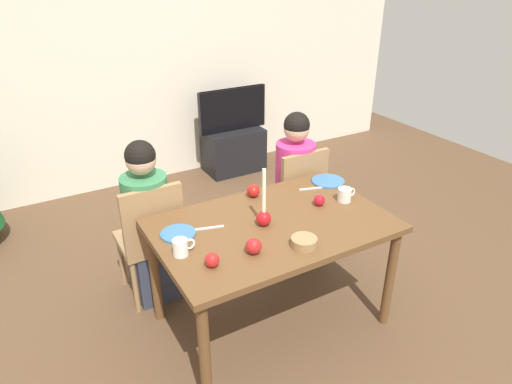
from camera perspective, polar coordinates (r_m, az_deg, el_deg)
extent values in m
plane|color=brown|center=(3.19, 1.85, -15.51)|extent=(7.68, 7.68, 0.00)
cube|color=beige|center=(4.84, -14.89, 15.95)|extent=(6.40, 0.10, 2.60)
cube|color=brown|center=(2.75, 2.08, -4.24)|extent=(1.40, 0.90, 0.04)
cylinder|color=brown|center=(2.49, -6.41, -19.64)|extent=(0.06, 0.06, 0.71)
cylinder|color=brown|center=(3.07, 16.34, -10.27)|extent=(0.06, 0.06, 0.71)
cylinder|color=brown|center=(3.05, -12.50, -9.99)|extent=(0.06, 0.06, 0.71)
cylinder|color=brown|center=(3.54, 7.50, -3.88)|extent=(0.06, 0.06, 0.71)
cube|color=#99754C|center=(3.26, -13.23, -5.79)|extent=(0.40, 0.40, 0.04)
cube|color=#99754C|center=(2.98, -12.65, -3.49)|extent=(0.40, 0.04, 0.45)
cylinder|color=#99754C|center=(3.56, -11.09, -6.84)|extent=(0.04, 0.04, 0.41)
cylinder|color=#99754C|center=(3.49, -16.38, -8.25)|extent=(0.04, 0.04, 0.41)
cylinder|color=#99754C|center=(3.29, -9.05, -9.76)|extent=(0.04, 0.04, 0.41)
cylinder|color=#99754C|center=(3.22, -14.77, -11.37)|extent=(0.04, 0.04, 0.41)
cube|color=#99754C|center=(3.69, 4.26, -0.99)|extent=(0.40, 0.40, 0.04)
cube|color=#99754C|center=(3.45, 6.05, 1.39)|extent=(0.40, 0.04, 0.45)
cylinder|color=#99754C|center=(4.00, 4.83, -2.28)|extent=(0.04, 0.04, 0.41)
cylinder|color=#99754C|center=(3.84, 0.62, -3.52)|extent=(0.04, 0.04, 0.41)
cylinder|color=#99754C|center=(3.77, 7.74, -4.46)|extent=(0.04, 0.04, 0.41)
cylinder|color=#99754C|center=(3.60, 3.38, -5.90)|extent=(0.04, 0.04, 0.41)
cube|color=#33384C|center=(3.33, -12.59, -9.17)|extent=(0.28, 0.28, 0.45)
cylinder|color=#387A4C|center=(3.09, -13.45, -2.17)|extent=(0.30, 0.30, 0.48)
sphere|color=tan|center=(2.94, -14.18, 3.89)|extent=(0.19, 0.19, 0.19)
sphere|color=black|center=(2.92, -14.25, 4.43)|extent=(0.19, 0.19, 0.19)
cube|color=#33384C|center=(3.75, 4.58, -4.07)|extent=(0.28, 0.28, 0.45)
cylinder|color=#D1337A|center=(3.54, 4.85, 2.40)|extent=(0.30, 0.30, 0.48)
sphere|color=tan|center=(3.40, 5.08, 7.84)|extent=(0.19, 0.19, 0.19)
sphere|color=black|center=(3.39, 5.10, 8.32)|extent=(0.19, 0.19, 0.19)
cube|color=black|center=(5.18, -2.81, 5.24)|extent=(0.64, 0.40, 0.48)
cube|color=black|center=(5.02, -2.94, 10.23)|extent=(0.79, 0.04, 0.46)
cube|color=black|center=(5.02, -2.93, 10.23)|extent=(0.76, 0.05, 0.46)
sphere|color=red|center=(2.70, 0.97, -3.31)|extent=(0.09, 0.09, 0.09)
cylinder|color=#EFE5C6|center=(2.61, 1.00, 0.14)|extent=(0.02, 0.02, 0.27)
cylinder|color=teal|center=(2.67, -9.68, -5.13)|extent=(0.20, 0.20, 0.01)
cylinder|color=teal|center=(3.28, 8.96, 1.35)|extent=(0.23, 0.23, 0.01)
cylinder|color=white|center=(2.47, -9.41, -6.84)|extent=(0.08, 0.08, 0.09)
torus|color=white|center=(2.48, -8.28, -6.43)|extent=(0.06, 0.01, 0.06)
cylinder|color=silver|center=(3.02, 10.96, -0.35)|extent=(0.09, 0.09, 0.09)
torus|color=silver|center=(3.05, 11.78, -0.03)|extent=(0.06, 0.01, 0.06)
cube|color=silver|center=(2.70, -5.92, -4.48)|extent=(0.18, 0.06, 0.01)
cube|color=silver|center=(3.16, 6.96, 0.44)|extent=(0.18, 0.07, 0.01)
cylinder|color=#99754C|center=(2.53, 6.00, -6.21)|extent=(0.14, 0.14, 0.05)
sphere|color=red|center=(2.94, 7.90, -1.02)|extent=(0.07, 0.07, 0.07)
sphere|color=red|center=(2.37, -5.50, -8.44)|extent=(0.08, 0.08, 0.08)
sphere|color=#B11915|center=(3.02, -0.32, 0.15)|extent=(0.09, 0.09, 0.09)
sphere|color=#B01E1E|center=(2.45, -0.30, -6.76)|extent=(0.09, 0.09, 0.09)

